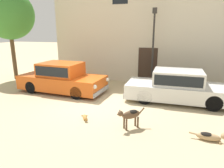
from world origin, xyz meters
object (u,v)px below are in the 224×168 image
object	(u,v)px
parked_sedan_second	(178,86)
stray_cat	(85,118)
parked_sedan_nearest	(62,78)
street_lamp	(153,38)
stray_dog_tan	(211,136)
acacia_tree_left	(9,15)
stray_dog_spotted	(130,115)

from	to	relation	value
parked_sedan_second	stray_cat	size ratio (longest dim) A/B	8.75
parked_sedan_second	stray_cat	xyz separation A→B (m)	(-3.11, -3.04, -0.61)
parked_sedan_nearest	street_lamp	bearing A→B (deg)	31.72
parked_sedan_second	stray_cat	bearing A→B (deg)	-136.04
parked_sedan_nearest	stray_dog_tan	world-z (taller)	parked_sedan_nearest
parked_sedan_second	stray_cat	world-z (taller)	parked_sedan_second
stray_dog_tan	street_lamp	xyz separation A→B (m)	(-2.31, 5.33, 2.51)
acacia_tree_left	parked_sedan_nearest	bearing A→B (deg)	-20.40
stray_dog_spotted	acacia_tree_left	world-z (taller)	acacia_tree_left
parked_sedan_second	acacia_tree_left	bearing A→B (deg)	171.61
stray_cat	street_lamp	size ratio (longest dim) A/B	0.13
stray_dog_spotted	stray_dog_tan	world-z (taller)	stray_dog_spotted
stray_dog_spotted	stray_cat	size ratio (longest dim) A/B	1.52
street_lamp	stray_cat	bearing A→B (deg)	-108.60
parked_sedan_second	stray_dog_tan	size ratio (longest dim) A/B	4.30
stray_dog_tan	street_lamp	distance (m)	6.33
stray_dog_spotted	street_lamp	bearing A→B (deg)	-133.26
stray_dog_tan	street_lamp	world-z (taller)	street_lamp
street_lamp	stray_dog_tan	bearing A→B (deg)	-66.53
parked_sedan_nearest	stray_dog_spotted	size ratio (longest dim) A/B	5.68
parked_sedan_nearest	stray_dog_spotted	bearing A→B (deg)	-31.56
parked_sedan_nearest	stray_dog_spotted	distance (m)	5.16
parked_sedan_second	stray_dog_tan	distance (m)	3.43
parked_sedan_nearest	stray_dog_tan	xyz separation A→B (m)	(6.59, -3.02, -0.59)
stray_dog_spotted	parked_sedan_nearest	bearing A→B (deg)	-77.60
street_lamp	parked_sedan_second	bearing A→B (deg)	-56.21
stray_dog_tan	stray_cat	world-z (taller)	stray_dog_tan
parked_sedan_nearest	street_lamp	world-z (taller)	street_lamp
parked_sedan_nearest	parked_sedan_second	xyz separation A→B (m)	(5.66, 0.23, -0.05)
stray_dog_tan	acacia_tree_left	bearing A→B (deg)	160.20
stray_cat	parked_sedan_second	bearing A→B (deg)	101.10
parked_sedan_nearest	parked_sedan_second	world-z (taller)	parked_sedan_nearest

